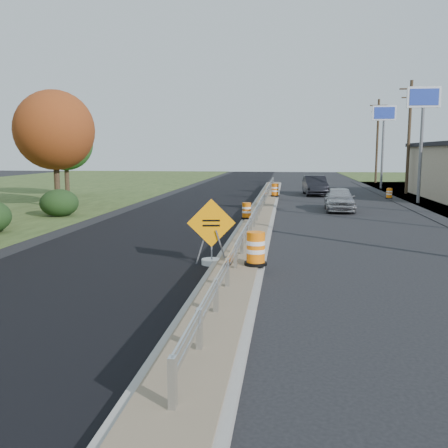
# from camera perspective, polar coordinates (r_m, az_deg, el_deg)

# --- Properties ---
(ground) EXTENTS (140.00, 140.00, 0.00)m
(ground) POSITION_cam_1_polar(r_m,az_deg,el_deg) (20.32, 3.06, -1.79)
(ground) COLOR black
(ground) RESTS_ON ground
(milled_overlay) EXTENTS (7.20, 120.00, 0.01)m
(milled_overlay) POSITION_cam_1_polar(r_m,az_deg,el_deg) (30.73, -3.78, 1.63)
(milled_overlay) COLOR black
(milled_overlay) RESTS_ON ground
(median) EXTENTS (1.60, 55.00, 0.23)m
(median) POSITION_cam_1_polar(r_m,az_deg,el_deg) (28.21, 4.25, 1.24)
(median) COLOR gray
(median) RESTS_ON ground
(guardrail) EXTENTS (0.10, 46.15, 0.72)m
(guardrail) POSITION_cam_1_polar(r_m,az_deg,el_deg) (29.13, 4.36, 2.69)
(guardrail) COLOR silver
(guardrail) RESTS_ON median
(pylon_sign_mid) EXTENTS (2.20, 0.30, 7.90)m
(pylon_sign_mid) POSITION_cam_1_polar(r_m,az_deg,el_deg) (37.20, 21.81, 12.20)
(pylon_sign_mid) COLOR slate
(pylon_sign_mid) RESTS_ON ground
(pylon_sign_north) EXTENTS (2.20, 0.30, 7.90)m
(pylon_sign_north) POSITION_cam_1_polar(r_m,az_deg,el_deg) (50.86, 17.81, 11.17)
(pylon_sign_north) COLOR slate
(pylon_sign_north) RESTS_ON ground
(utility_pole_nmid) EXTENTS (1.90, 0.26, 9.40)m
(utility_pole_nmid) POSITION_cam_1_polar(r_m,az_deg,el_deg) (45.12, 20.39, 9.51)
(utility_pole_nmid) COLOR #473523
(utility_pole_nmid) RESTS_ON ground
(utility_pole_north) EXTENTS (1.90, 0.26, 9.40)m
(utility_pole_north) POSITION_cam_1_polar(r_m,az_deg,el_deg) (59.83, 17.12, 9.23)
(utility_pole_north) COLOR #473523
(utility_pole_north) RESTS_ON ground
(hedge_north) EXTENTS (2.09, 2.09, 1.52)m
(hedge_north) POSITION_cam_1_polar(r_m,az_deg,el_deg) (28.92, -18.31, 2.32)
(hedge_north) COLOR black
(hedge_north) RESTS_ON ground
(tree_near_red) EXTENTS (4.95, 4.95, 7.35)m
(tree_near_red) POSITION_cam_1_polar(r_m,az_deg,el_deg) (33.28, -18.80, 10.10)
(tree_near_red) COLOR #473523
(tree_near_red) RESTS_ON ground
(tree_near_back) EXTENTS (4.29, 4.29, 6.37)m
(tree_near_back) POSITION_cam_1_polar(r_m,az_deg,el_deg) (41.78, -17.67, 8.79)
(tree_near_back) COLOR #473523
(tree_near_back) RESTS_ON ground
(caution_sign) EXTENTS (1.51, 0.63, 2.10)m
(caution_sign) POSITION_cam_1_polar(r_m,az_deg,el_deg) (15.72, -1.45, -2.78)
(caution_sign) COLOR white
(caution_sign) RESTS_ON ground
(barrel_median_near) EXTENTS (0.67, 0.67, 0.99)m
(barrel_median_near) POSITION_cam_1_polar(r_m,az_deg,el_deg) (14.69, 3.65, -2.90)
(barrel_median_near) COLOR black
(barrel_median_near) RESTS_ON median
(barrel_median_mid) EXTENTS (0.55, 0.55, 0.80)m
(barrel_median_mid) POSITION_cam_1_polar(r_m,az_deg,el_deg) (24.90, 2.60, 1.50)
(barrel_median_mid) COLOR black
(barrel_median_mid) RESTS_ON median
(barrel_median_far) EXTENTS (0.65, 0.65, 0.96)m
(barrel_median_far) POSITION_cam_1_polar(r_m,az_deg,el_deg) (37.56, 5.85, 3.85)
(barrel_median_far) COLOR black
(barrel_median_far) RESTS_ON median
(barrel_shoulder_mid) EXTENTS (0.54, 0.54, 0.79)m
(barrel_shoulder_mid) POSITION_cam_1_polar(r_m,az_deg,el_deg) (40.17, 18.36, 3.32)
(barrel_shoulder_mid) COLOR black
(barrel_shoulder_mid) RESTS_ON ground
(car_silver) EXTENTS (1.85, 4.31, 1.45)m
(car_silver) POSITION_cam_1_polar(r_m,az_deg,el_deg) (30.93, 13.05, 2.82)
(car_silver) COLOR #A4A4A8
(car_silver) RESTS_ON ground
(car_dark_mid) EXTENTS (1.99, 4.92, 1.59)m
(car_dark_mid) POSITION_cam_1_polar(r_m,az_deg,el_deg) (41.92, 10.35, 4.36)
(car_dark_mid) COLOR black
(car_dark_mid) RESTS_ON ground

